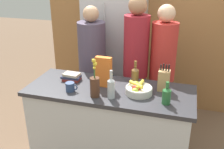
{
  "coord_description": "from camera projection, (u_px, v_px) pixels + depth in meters",
  "views": [
    {
      "loc": [
        0.68,
        -2.22,
        2.05
      ],
      "look_at": [
        0.0,
        0.08,
        1.04
      ],
      "focal_mm": 42.0,
      "sensor_mm": 36.0,
      "label": 1
    }
  ],
  "objects": [
    {
      "name": "bottle_wine",
      "position": [
        135.0,
        75.0,
        2.63
      ],
      "size": [
        0.07,
        0.07,
        0.26
      ],
      "color": "brown",
      "rests_on": "kitchen_island"
    },
    {
      "name": "book_stack",
      "position": [
        72.0,
        77.0,
        2.76
      ],
      "size": [
        0.2,
        0.15,
        0.08
      ],
      "color": "maroon",
      "rests_on": "kitchen_island"
    },
    {
      "name": "knife_block",
      "position": [
        164.0,
        80.0,
        2.51
      ],
      "size": [
        0.11,
        0.09,
        0.27
      ],
      "color": "tan",
      "rests_on": "kitchen_island"
    },
    {
      "name": "back_wall_wood",
      "position": [
        141.0,
        20.0,
        3.81
      ],
      "size": [
        2.85,
        0.12,
        2.6
      ],
      "color": "#9E6B3D",
      "rests_on": "ground_plane"
    },
    {
      "name": "bottle_vinegar",
      "position": [
        167.0,
        95.0,
        2.28
      ],
      "size": [
        0.08,
        0.08,
        0.21
      ],
      "color": "#286633",
      "rests_on": "kitchen_island"
    },
    {
      "name": "fruit_bowl",
      "position": [
        138.0,
        89.0,
        2.47
      ],
      "size": [
        0.25,
        0.25,
        0.11
      ],
      "color": "silver",
      "rests_on": "kitchen_island"
    },
    {
      "name": "coffee_mug",
      "position": [
        70.0,
        87.0,
        2.52
      ],
      "size": [
        0.12,
        0.09,
        0.09
      ],
      "color": "#334770",
      "rests_on": "kitchen_island"
    },
    {
      "name": "person_at_sink",
      "position": [
        92.0,
        64.0,
        3.25
      ],
      "size": [
        0.34,
        0.34,
        1.62
      ],
      "rotation": [
        0.0,
        0.0,
        -0.25
      ],
      "color": "#383842",
      "rests_on": "ground_plane"
    },
    {
      "name": "person_in_blue",
      "position": [
        136.0,
        62.0,
        3.03
      ],
      "size": [
        0.29,
        0.29,
        1.75
      ],
      "rotation": [
        0.0,
        0.0,
        0.43
      ],
      "color": "#383842",
      "rests_on": "ground_plane"
    },
    {
      "name": "flower_vase",
      "position": [
        95.0,
        84.0,
        2.39
      ],
      "size": [
        0.09,
        0.09,
        0.37
      ],
      "color": "#4C2D1E",
      "rests_on": "kitchen_island"
    },
    {
      "name": "refrigerator",
      "position": [
        115.0,
        46.0,
        3.69
      ],
      "size": [
        0.78,
        0.63,
        1.96
      ],
      "color": "#B7B7BC",
      "rests_on": "ground_plane"
    },
    {
      "name": "kitchen_island",
      "position": [
        110.0,
        128.0,
        2.76
      ],
      "size": [
        1.65,
        0.66,
        0.92
      ],
      "color": "silver",
      "rests_on": "ground_plane"
    },
    {
      "name": "cereal_box",
      "position": [
        104.0,
        72.0,
        2.58
      ],
      "size": [
        0.16,
        0.06,
        0.31
      ],
      "color": "orange",
      "rests_on": "kitchen_island"
    },
    {
      "name": "person_in_red_tee",
      "position": [
        162.0,
        67.0,
        3.03
      ],
      "size": [
        0.29,
        0.29,
        1.66
      ],
      "rotation": [
        0.0,
        0.0,
        -0.49
      ],
      "color": "#383842",
      "rests_on": "ground_plane"
    },
    {
      "name": "bottle_oil",
      "position": [
        111.0,
        87.0,
        2.37
      ],
      "size": [
        0.07,
        0.07,
        0.27
      ],
      "color": "#B2BCC1",
      "rests_on": "kitchen_island"
    }
  ]
}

